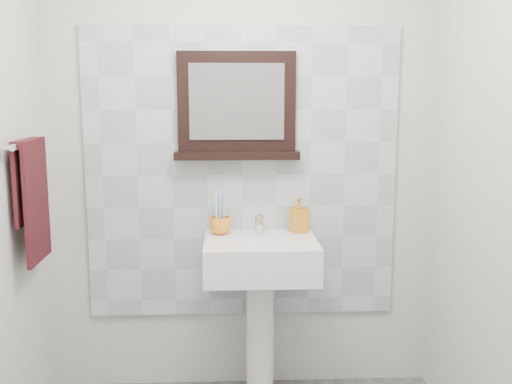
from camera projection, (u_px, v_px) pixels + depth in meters
back_wall at (242, 155)px, 3.09m from camera, size 2.00×0.01×2.50m
front_wall at (273, 308)px, 0.92m from camera, size 2.00×0.01×2.50m
splashback at (242, 175)px, 3.09m from camera, size 1.60×0.02×1.50m
pedestal_sink at (261, 275)px, 2.96m from camera, size 0.55×0.44×0.96m
toothbrush_cup at (220, 226)px, 3.03m from camera, size 0.13×0.13×0.09m
toothbrushes at (220, 210)px, 3.02m from camera, size 0.05×0.04×0.21m
soap_dispenser at (299, 215)px, 3.06m from camera, size 0.10×0.10×0.18m
framed_mirror at (237, 108)px, 3.01m from camera, size 0.63×0.11×0.54m
towel_bar at (27, 144)px, 2.62m from camera, size 0.07×0.40×0.03m
hand_towel at (32, 191)px, 2.65m from camera, size 0.06×0.30×0.55m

